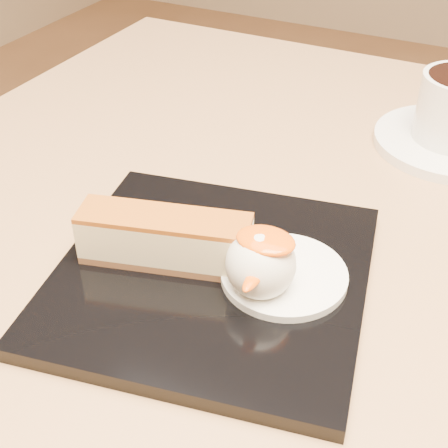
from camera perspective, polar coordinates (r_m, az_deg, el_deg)
The scene contains 7 objects.
table at distance 0.62m, azimuth 5.98°, elevation -12.36°, with size 0.80×0.80×0.72m.
dessert_plate at distance 0.46m, azimuth -1.13°, elevation -4.79°, with size 0.22×0.22×0.01m, color black.
cheesecake at distance 0.45m, azimuth -5.43°, elevation -1.34°, with size 0.13×0.06×0.04m.
cream_smear at distance 0.44m, azimuth 5.51°, elevation -4.65°, with size 0.09×0.09×0.01m, color white.
ice_cream_scoop at distance 0.42m, azimuth 3.38°, elevation -3.68°, with size 0.05×0.05×0.05m, color white.
mango_sauce at distance 0.41m, azimuth 3.84°, elevation -1.50°, with size 0.04×0.03×0.01m, color #F75907.
mint_sprig at distance 0.47m, azimuth 3.32°, elevation -1.49°, with size 0.03×0.02×0.00m.
Camera 1 is at (0.12, -0.39, 1.03)m, focal length 50.00 mm.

